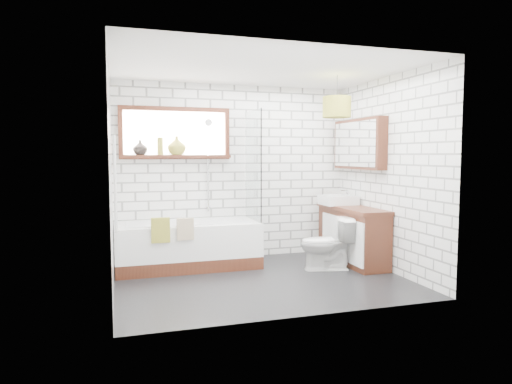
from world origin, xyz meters
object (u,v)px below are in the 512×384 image
object	(u,v)px
basin	(338,200)
toilet	(327,244)
vanity	(352,235)
pendant	(337,107)
bathtub	(188,245)

from	to	relation	value
basin	toilet	size ratio (longest dim) A/B	0.69
vanity	pendant	bearing A→B (deg)	-141.62
vanity	toilet	bearing A→B (deg)	-153.61
basin	pendant	distance (m)	1.48
basin	toilet	xyz separation A→B (m)	(-0.46, -0.58, -0.51)
bathtub	pendant	distance (m)	2.65
vanity	pendant	xyz separation A→B (m)	(-0.45, -0.36, 1.71)
vanity	basin	bearing A→B (deg)	100.49
vanity	pendant	world-z (taller)	pendant
vanity	bathtub	bearing A→B (deg)	169.88
basin	toilet	distance (m)	0.90
vanity	toilet	size ratio (longest dim) A/B	2.00
bathtub	pendant	size ratio (longest dim) A/B	5.26
vanity	basin	xyz separation A→B (m)	(-0.06, 0.32, 0.46)
vanity	basin	world-z (taller)	basin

